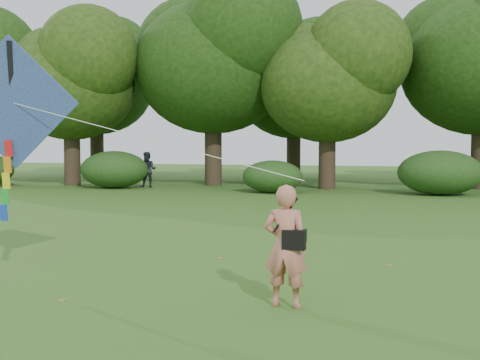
# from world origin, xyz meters

# --- Properties ---
(ground) EXTENTS (100.00, 100.00, 0.00)m
(ground) POSITION_xyz_m (0.00, 0.00, 0.00)
(ground) COLOR #265114
(ground) RESTS_ON ground
(man_kite_flyer) EXTENTS (0.62, 0.43, 1.63)m
(man_kite_flyer) POSITION_xyz_m (0.14, -0.79, 0.81)
(man_kite_flyer) COLOR #C7715D
(man_kite_flyer) RESTS_ON ground
(bystander_left) EXTENTS (0.91, 0.75, 1.75)m
(bystander_left) POSITION_xyz_m (-10.57, 18.55, 0.88)
(bystander_left) COLOR #21262C
(bystander_left) RESTS_ON ground
(crossbody_bag) EXTENTS (0.43, 0.20, 0.68)m
(crossbody_bag) POSITION_xyz_m (0.26, -0.83, 0.92)
(crossbody_bag) COLOR black
(crossbody_bag) RESTS_ON ground
(flying_kite) EXTENTS (5.80, 0.89, 2.94)m
(flying_kite) POSITION_xyz_m (-4.37, -0.27, 2.75)
(flying_kite) COLOR #255CA1
(flying_kite) RESTS_ON ground
(tree_line) EXTENTS (54.70, 15.30, 9.48)m
(tree_line) POSITION_xyz_m (1.67, 22.88, 5.60)
(tree_line) COLOR #3A2D1E
(tree_line) RESTS_ON ground
(shrub_band) EXTENTS (39.15, 3.22, 1.88)m
(shrub_band) POSITION_xyz_m (-0.72, 17.60, 0.86)
(shrub_band) COLOR #264919
(shrub_band) RESTS_ON ground
(fallen_leaves) EXTENTS (9.18, 14.32, 0.01)m
(fallen_leaves) POSITION_xyz_m (-0.36, 5.61, 0.01)
(fallen_leaves) COLOR olive
(fallen_leaves) RESTS_ON ground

